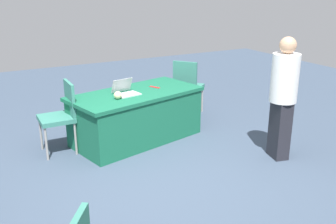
% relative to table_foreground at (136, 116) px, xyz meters
% --- Properties ---
extents(ground_plane, '(14.40, 14.40, 0.00)m').
position_rel_table_foreground_xyz_m(ground_plane, '(0.45, 1.44, -0.36)').
color(ground_plane, '#3D4C60').
extents(table_foreground, '(2.03, 1.30, 0.72)m').
position_rel_table_foreground_xyz_m(table_foreground, '(0.00, 0.00, 0.00)').
color(table_foreground, '#196647').
rests_on(table_foreground, ground).
extents(chair_near_front, '(0.62, 0.62, 0.96)m').
position_rel_table_foreground_xyz_m(chair_near_front, '(-1.22, -0.60, 0.19)').
color(chair_near_front, '#9E9993').
rests_on(chair_near_front, ground).
extents(chair_tucked_left, '(0.45, 0.45, 0.96)m').
position_rel_table_foreground_xyz_m(chair_tucked_left, '(1.04, -0.09, 0.19)').
color(chair_tucked_left, '#9E9993').
rests_on(chair_tucked_left, ground).
extents(person_presenter, '(0.41, 0.41, 1.58)m').
position_rel_table_foreground_xyz_m(person_presenter, '(-1.40, 1.44, 0.51)').
color(person_presenter, '#26262D').
rests_on(person_presenter, ground).
extents(laptop_silver, '(0.37, 0.35, 0.21)m').
position_rel_table_foreground_xyz_m(laptop_silver, '(0.16, 0.04, 0.40)').
color(laptop_silver, silver).
rests_on(laptop_silver, table_foreground).
extents(yarn_ball, '(0.11, 0.11, 0.11)m').
position_rel_table_foreground_xyz_m(yarn_ball, '(0.35, 0.20, 0.41)').
color(yarn_ball, beige).
rests_on(yarn_ball, table_foreground).
extents(scissors_red, '(0.11, 0.18, 0.01)m').
position_rel_table_foreground_xyz_m(scissors_red, '(-0.35, -0.10, 0.36)').
color(scissors_red, red).
rests_on(scissors_red, table_foreground).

